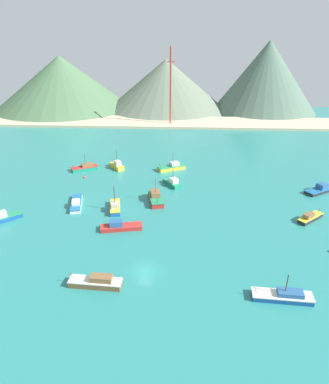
{
  "coord_description": "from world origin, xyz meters",
  "views": [
    {
      "loc": [
        6.62,
        -52.7,
        41.05
      ],
      "look_at": [
        1.83,
        34.68,
        0.81
      ],
      "focal_mm": 31.93,
      "sensor_mm": 36.0,
      "label": 1
    }
  ],
  "objects_px": {
    "fishing_boat_11": "(115,207)",
    "radio_tower": "(171,87)",
    "fishing_boat_7": "(97,282)",
    "fishing_boat_6": "(76,203)",
    "fishing_boat_3": "(310,217)",
    "fishing_boat_8": "(173,183)",
    "fishing_boat_0": "(172,167)",
    "fishing_boat_4": "(4,217)",
    "fishing_boat_13": "(85,168)",
    "fishing_boat_2": "(320,189)",
    "fishing_boat_14": "(284,296)",
    "fishing_boat_15": "(120,226)",
    "fishing_boat_10": "(156,198)",
    "buoy_1": "(85,177)",
    "fishing_boat_1": "(117,166)"
  },
  "relations": [
    {
      "from": "fishing_boat_3",
      "to": "fishing_boat_8",
      "type": "bearing_deg",
      "value": 150.38
    },
    {
      "from": "fishing_boat_11",
      "to": "radio_tower",
      "type": "xyz_separation_m",
      "value": [
        10.61,
        91.66,
        17.7
      ]
    },
    {
      "from": "fishing_boat_7",
      "to": "fishing_boat_6",
      "type": "bearing_deg",
      "value": 112.43
    },
    {
      "from": "fishing_boat_0",
      "to": "fishing_boat_13",
      "type": "xyz_separation_m",
      "value": [
        -29.02,
        -1.85,
        -0.1
      ]
    },
    {
      "from": "fishing_boat_2",
      "to": "fishing_boat_14",
      "type": "bearing_deg",
      "value": -115.78
    },
    {
      "from": "radio_tower",
      "to": "buoy_1",
      "type": "bearing_deg",
      "value": -109.13
    },
    {
      "from": "fishing_boat_0",
      "to": "fishing_boat_2",
      "type": "distance_m",
      "value": 45.83
    },
    {
      "from": "fishing_boat_7",
      "to": "fishing_boat_10",
      "type": "xyz_separation_m",
      "value": [
        7.86,
        34.82,
        0.2
      ]
    },
    {
      "from": "fishing_boat_2",
      "to": "fishing_boat_0",
      "type": "bearing_deg",
      "value": 159.78
    },
    {
      "from": "fishing_boat_7",
      "to": "fishing_boat_2",
      "type": "bearing_deg",
      "value": 38.65
    },
    {
      "from": "fishing_boat_3",
      "to": "fishing_boat_15",
      "type": "distance_m",
      "value": 45.96
    },
    {
      "from": "fishing_boat_8",
      "to": "fishing_boat_7",
      "type": "bearing_deg",
      "value": -104.7
    },
    {
      "from": "fishing_boat_13",
      "to": "fishing_boat_14",
      "type": "relative_size",
      "value": 0.87
    },
    {
      "from": "fishing_boat_3",
      "to": "fishing_boat_10",
      "type": "height_order",
      "value": "fishing_boat_10"
    },
    {
      "from": "fishing_boat_0",
      "to": "buoy_1",
      "type": "height_order",
      "value": "fishing_boat_0"
    },
    {
      "from": "fishing_boat_2",
      "to": "buoy_1",
      "type": "height_order",
      "value": "fishing_boat_2"
    },
    {
      "from": "fishing_boat_8",
      "to": "radio_tower",
      "type": "distance_m",
      "value": 77.03
    },
    {
      "from": "fishing_boat_2",
      "to": "fishing_boat_13",
      "type": "bearing_deg",
      "value": 169.01
    },
    {
      "from": "fishing_boat_2",
      "to": "fishing_boat_6",
      "type": "xyz_separation_m",
      "value": [
        -67.34,
        -12.3,
        -0.13
      ]
    },
    {
      "from": "fishing_boat_10",
      "to": "fishing_boat_14",
      "type": "distance_m",
      "value": 44.06
    },
    {
      "from": "fishing_boat_6",
      "to": "fishing_boat_13",
      "type": "xyz_separation_m",
      "value": [
        -4.69,
        26.29,
        0.13
      ]
    },
    {
      "from": "radio_tower",
      "to": "fishing_boat_8",
      "type": "bearing_deg",
      "value": -87.23
    },
    {
      "from": "fishing_boat_6",
      "to": "fishing_boat_10",
      "type": "height_order",
      "value": "fishing_boat_10"
    },
    {
      "from": "fishing_boat_7",
      "to": "fishing_boat_13",
      "type": "relative_size",
      "value": 1.08
    },
    {
      "from": "fishing_boat_1",
      "to": "fishing_boat_10",
      "type": "xyz_separation_m",
      "value": [
        15.06,
        -24.57,
        0.03
      ]
    },
    {
      "from": "fishing_boat_11",
      "to": "fishing_boat_10",
      "type": "bearing_deg",
      "value": 29.02
    },
    {
      "from": "fishing_boat_7",
      "to": "fishing_boat_13",
      "type": "distance_m",
      "value": 60.16
    },
    {
      "from": "fishing_boat_8",
      "to": "fishing_boat_6",
      "type": "bearing_deg",
      "value": -149.35
    },
    {
      "from": "fishing_boat_0",
      "to": "fishing_boat_13",
      "type": "relative_size",
      "value": 1.08
    },
    {
      "from": "fishing_boat_14",
      "to": "fishing_boat_15",
      "type": "bearing_deg",
      "value": 146.02
    },
    {
      "from": "fishing_boat_0",
      "to": "fishing_boat_4",
      "type": "relative_size",
      "value": 1.34
    },
    {
      "from": "fishing_boat_10",
      "to": "buoy_1",
      "type": "height_order",
      "value": "fishing_boat_10"
    },
    {
      "from": "fishing_boat_10",
      "to": "fishing_boat_11",
      "type": "distance_m",
      "value": 11.44
    },
    {
      "from": "fishing_boat_2",
      "to": "fishing_boat_4",
      "type": "relative_size",
      "value": 1.27
    },
    {
      "from": "fishing_boat_8",
      "to": "fishing_boat_11",
      "type": "bearing_deg",
      "value": -130.29
    },
    {
      "from": "fishing_boat_7",
      "to": "buoy_1",
      "type": "relative_size",
      "value": 13.1
    },
    {
      "from": "fishing_boat_4",
      "to": "fishing_boat_10",
      "type": "bearing_deg",
      "value": 19.25
    },
    {
      "from": "fishing_boat_0",
      "to": "fishing_boat_2",
      "type": "xyz_separation_m",
      "value": [
        43.01,
        -15.84,
        -0.1
      ]
    },
    {
      "from": "fishing_boat_3",
      "to": "fishing_boat_8",
      "type": "distance_m",
      "value": 39.31
    },
    {
      "from": "fishing_boat_0",
      "to": "fishing_boat_1",
      "type": "xyz_separation_m",
      "value": [
        -18.63,
        0.0,
        0.13
      ]
    },
    {
      "from": "fishing_boat_15",
      "to": "buoy_1",
      "type": "distance_m",
      "value": 34.94
    },
    {
      "from": "fishing_boat_0",
      "to": "fishing_boat_3",
      "type": "height_order",
      "value": "fishing_boat_0"
    },
    {
      "from": "fishing_boat_11",
      "to": "fishing_boat_2",
      "type": "bearing_deg",
      "value": 14.16
    },
    {
      "from": "fishing_boat_0",
      "to": "fishing_boat_4",
      "type": "height_order",
      "value": "fishing_boat_0"
    },
    {
      "from": "fishing_boat_3",
      "to": "fishing_boat_10",
      "type": "xyz_separation_m",
      "value": [
        -38.39,
        8.19,
        0.31
      ]
    },
    {
      "from": "fishing_boat_1",
      "to": "fishing_boat_11",
      "type": "relative_size",
      "value": 0.84
    },
    {
      "from": "fishing_boat_0",
      "to": "fishing_boat_7",
      "type": "relative_size",
      "value": 1.0
    },
    {
      "from": "fishing_boat_3",
      "to": "fishing_boat_13",
      "type": "xyz_separation_m",
      "value": [
        -63.84,
        30.91,
        0.06
      ]
    },
    {
      "from": "fishing_boat_7",
      "to": "radio_tower",
      "type": "distance_m",
      "value": 122.51
    },
    {
      "from": "fishing_boat_2",
      "to": "radio_tower",
      "type": "bearing_deg",
      "value": 120.72
    }
  ]
}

